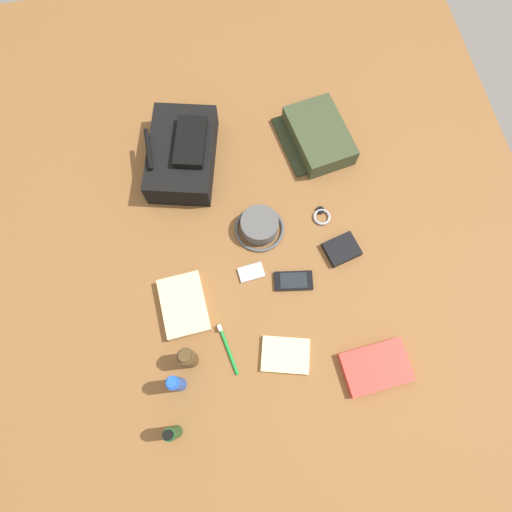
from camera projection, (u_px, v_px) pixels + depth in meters
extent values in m
cube|color=brown|center=(256.00, 261.00, 1.49)|extent=(2.64, 2.02, 0.02)
cube|color=black|center=(182.00, 154.00, 1.55)|extent=(0.39, 0.30, 0.11)
cube|color=black|center=(190.00, 142.00, 1.48)|extent=(0.21, 0.14, 0.03)
cylinder|color=black|center=(148.00, 149.00, 1.48)|extent=(0.16, 0.02, 0.02)
cube|color=#384228|center=(319.00, 136.00, 1.59)|extent=(0.30, 0.23, 0.08)
cube|color=#2C3520|center=(292.00, 145.00, 1.61)|extent=(0.27, 0.11, 0.01)
cylinder|color=#515151|center=(260.00, 225.00, 1.48)|extent=(0.13, 0.13, 0.06)
torus|color=#515151|center=(260.00, 229.00, 1.51)|extent=(0.17, 0.17, 0.01)
cylinder|color=#19471E|center=(173.00, 433.00, 1.25)|extent=(0.04, 0.04, 0.13)
cylinder|color=black|center=(168.00, 435.00, 1.18)|extent=(0.03, 0.03, 0.01)
cylinder|color=blue|center=(177.00, 384.00, 1.28)|extent=(0.04, 0.04, 0.14)
cylinder|color=blue|center=(172.00, 383.00, 1.21)|extent=(0.03, 0.03, 0.01)
cylinder|color=#473319|center=(188.00, 358.00, 1.31)|extent=(0.05, 0.05, 0.12)
cylinder|color=#473319|center=(185.00, 356.00, 1.25)|extent=(0.04, 0.04, 0.01)
cube|color=red|center=(376.00, 367.00, 1.35)|extent=(0.15, 0.21, 0.03)
cube|color=white|center=(376.00, 367.00, 1.36)|extent=(0.14, 0.21, 0.02)
cube|color=black|center=(293.00, 281.00, 1.45)|extent=(0.08, 0.14, 0.01)
cube|color=black|center=(294.00, 280.00, 1.44)|extent=(0.07, 0.10, 0.00)
cube|color=#B7B7BC|center=(251.00, 272.00, 1.46)|extent=(0.06, 0.09, 0.01)
cylinder|color=silver|center=(256.00, 271.00, 1.45)|extent=(0.03, 0.03, 0.00)
torus|color=#99999E|center=(322.00, 217.00, 1.52)|extent=(0.06, 0.06, 0.01)
cylinder|color=black|center=(320.00, 210.00, 1.53)|extent=(0.03, 0.03, 0.01)
cylinder|color=#198C33|center=(228.00, 349.00, 1.38)|extent=(0.17, 0.04, 0.01)
cube|color=white|center=(220.00, 328.00, 1.39)|extent=(0.02, 0.02, 0.01)
cube|color=black|center=(342.00, 249.00, 1.48)|extent=(0.11, 0.13, 0.02)
cube|color=beige|center=(285.00, 355.00, 1.37)|extent=(0.14, 0.17, 0.02)
cube|color=beige|center=(184.00, 305.00, 1.41)|extent=(0.21, 0.15, 0.04)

